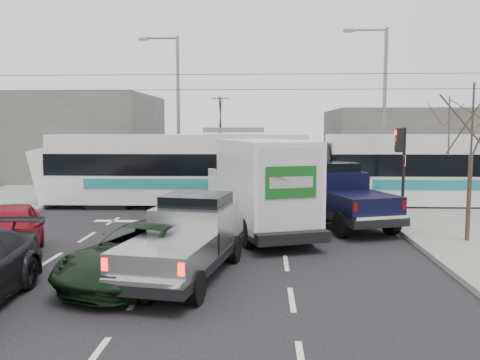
{
  "coord_description": "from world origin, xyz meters",
  "views": [
    {
      "loc": [
        1.09,
        -13.85,
        3.78
      ],
      "look_at": [
        0.17,
        4.96,
        1.8
      ],
      "focal_mm": 38.0,
      "sensor_mm": 36.0,
      "label": 1
    }
  ],
  "objects_px": {
    "bare_tree": "(472,126)",
    "street_lamp_near": "(381,102)",
    "silver_pickup": "(188,236)",
    "red_car": "(7,232)",
    "street_lamp_far": "(175,104)",
    "tram": "(316,169)",
    "traffic_signal": "(401,153)",
    "box_truck": "(260,188)",
    "navy_pickup": "(339,195)",
    "green_car": "(144,252)"
  },
  "relations": [
    {
      "from": "bare_tree",
      "to": "street_lamp_near",
      "type": "height_order",
      "value": "street_lamp_near"
    },
    {
      "from": "silver_pickup",
      "to": "red_car",
      "type": "distance_m",
      "value": 5.61
    },
    {
      "from": "street_lamp_far",
      "to": "tram",
      "type": "height_order",
      "value": "street_lamp_far"
    },
    {
      "from": "street_lamp_near",
      "to": "street_lamp_far",
      "type": "bearing_deg",
      "value": 170.13
    },
    {
      "from": "bare_tree",
      "to": "street_lamp_far",
      "type": "distance_m",
      "value": 17.97
    },
    {
      "from": "silver_pickup",
      "to": "red_car",
      "type": "height_order",
      "value": "silver_pickup"
    },
    {
      "from": "traffic_signal",
      "to": "street_lamp_far",
      "type": "height_order",
      "value": "street_lamp_far"
    },
    {
      "from": "street_lamp_far",
      "to": "box_truck",
      "type": "bearing_deg",
      "value": -67.3
    },
    {
      "from": "tram",
      "to": "box_truck",
      "type": "xyz_separation_m",
      "value": [
        -2.56,
        -6.23,
        -0.16
      ]
    },
    {
      "from": "bare_tree",
      "to": "tram",
      "type": "xyz_separation_m",
      "value": [
        -4.1,
        7.48,
        -1.98
      ]
    },
    {
      "from": "bare_tree",
      "to": "red_car",
      "type": "bearing_deg",
      "value": -170.25
    },
    {
      "from": "red_car",
      "to": "navy_pickup",
      "type": "bearing_deg",
      "value": 7.3
    },
    {
      "from": "tram",
      "to": "box_truck",
      "type": "relative_size",
      "value": 3.55
    },
    {
      "from": "box_truck",
      "to": "street_lamp_far",
      "type": "bearing_deg",
      "value": 93.61
    },
    {
      "from": "street_lamp_near",
      "to": "silver_pickup",
      "type": "height_order",
      "value": "street_lamp_near"
    },
    {
      "from": "traffic_signal",
      "to": "street_lamp_near",
      "type": "distance_m",
      "value": 7.91
    },
    {
      "from": "street_lamp_far",
      "to": "navy_pickup",
      "type": "relative_size",
      "value": 1.5
    },
    {
      "from": "street_lamp_far",
      "to": "silver_pickup",
      "type": "xyz_separation_m",
      "value": [
        3.34,
        -17.2,
        -4.12
      ]
    },
    {
      "from": "bare_tree",
      "to": "silver_pickup",
      "type": "xyz_separation_m",
      "value": [
        -8.44,
        -3.7,
        -2.8
      ]
    },
    {
      "from": "silver_pickup",
      "to": "red_car",
      "type": "relative_size",
      "value": 1.24
    },
    {
      "from": "street_lamp_near",
      "to": "navy_pickup",
      "type": "relative_size",
      "value": 1.5
    },
    {
      "from": "street_lamp_near",
      "to": "silver_pickup",
      "type": "bearing_deg",
      "value": -118.22
    },
    {
      "from": "street_lamp_near",
      "to": "bare_tree",
      "type": "bearing_deg",
      "value": -88.58
    },
    {
      "from": "box_truck",
      "to": "green_car",
      "type": "relative_size",
      "value": 1.4
    },
    {
      "from": "street_lamp_far",
      "to": "green_car",
      "type": "xyz_separation_m",
      "value": [
        2.33,
        -17.75,
        -4.41
      ]
    },
    {
      "from": "box_truck",
      "to": "green_car",
      "type": "xyz_separation_m",
      "value": [
        -2.8,
        -5.49,
        -0.95
      ]
    },
    {
      "from": "street_lamp_near",
      "to": "traffic_signal",
      "type": "bearing_deg",
      "value": -96.41
    },
    {
      "from": "bare_tree",
      "to": "green_car",
      "type": "distance_m",
      "value": 10.82
    },
    {
      "from": "bare_tree",
      "to": "box_truck",
      "type": "height_order",
      "value": "bare_tree"
    },
    {
      "from": "street_lamp_near",
      "to": "box_truck",
      "type": "bearing_deg",
      "value": -121.86
    },
    {
      "from": "box_truck",
      "to": "traffic_signal",
      "type": "bearing_deg",
      "value": 7.37
    },
    {
      "from": "silver_pickup",
      "to": "box_truck",
      "type": "xyz_separation_m",
      "value": [
        1.78,
        4.95,
        0.66
      ]
    },
    {
      "from": "navy_pickup",
      "to": "red_car",
      "type": "distance_m",
      "value": 11.68
    },
    {
      "from": "tram",
      "to": "red_car",
      "type": "height_order",
      "value": "tram"
    },
    {
      "from": "silver_pickup",
      "to": "green_car",
      "type": "height_order",
      "value": "silver_pickup"
    },
    {
      "from": "box_truck",
      "to": "red_car",
      "type": "relative_size",
      "value": 1.52
    },
    {
      "from": "box_truck",
      "to": "green_car",
      "type": "bearing_deg",
      "value": -136.08
    },
    {
      "from": "tram",
      "to": "red_car",
      "type": "distance_m",
      "value": 13.93
    },
    {
      "from": "street_lamp_near",
      "to": "green_car",
      "type": "relative_size",
      "value": 1.79
    },
    {
      "from": "navy_pickup",
      "to": "street_lamp_far",
      "type": "bearing_deg",
      "value": 109.77
    },
    {
      "from": "traffic_signal",
      "to": "street_lamp_near",
      "type": "bearing_deg",
      "value": 83.59
    },
    {
      "from": "traffic_signal",
      "to": "tram",
      "type": "distance_m",
      "value": 4.67
    },
    {
      "from": "navy_pickup",
      "to": "tram",
      "type": "bearing_deg",
      "value": 77.54
    },
    {
      "from": "bare_tree",
      "to": "navy_pickup",
      "type": "relative_size",
      "value": 0.83
    },
    {
      "from": "street_lamp_far",
      "to": "navy_pickup",
      "type": "distance_m",
      "value": 13.7
    },
    {
      "from": "bare_tree",
      "to": "tram",
      "type": "distance_m",
      "value": 8.76
    },
    {
      "from": "street_lamp_far",
      "to": "navy_pickup",
      "type": "xyz_separation_m",
      "value": [
        8.14,
        -10.29,
        -3.94
      ]
    },
    {
      "from": "bare_tree",
      "to": "street_lamp_far",
      "type": "height_order",
      "value": "street_lamp_far"
    },
    {
      "from": "street_lamp_near",
      "to": "tram",
      "type": "xyz_separation_m",
      "value": [
        -3.82,
        -4.02,
        -3.3
      ]
    },
    {
      "from": "box_truck",
      "to": "bare_tree",
      "type": "bearing_deg",
      "value": -29.67
    }
  ]
}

